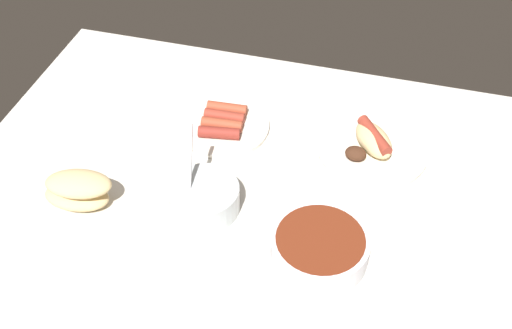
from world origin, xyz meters
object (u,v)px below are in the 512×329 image
at_px(bowl_coleslaw, 204,197).
at_px(bread_stack, 78,190).
at_px(plate_hotdog_assembled, 372,146).
at_px(plate_sausages, 223,124).
at_px(bowl_chili, 320,247).

relative_size(bowl_coleslaw, bread_stack, 1.06).
height_order(plate_hotdog_assembled, bread_stack, bread_stack).
bearing_deg(plate_hotdog_assembled, plate_sausages, 2.00).
height_order(bread_stack, plate_sausages, bread_stack).
bearing_deg(bowl_chili, bowl_coleslaw, -13.89).
xyz_separation_m(bowl_coleslaw, bread_stack, (0.24, 0.05, 0.01)).
bearing_deg(bread_stack, bowl_coleslaw, -167.63).
distance_m(plate_hotdog_assembled, bowl_chili, 0.31).
relative_size(plate_hotdog_assembled, bowl_chili, 1.33).
distance_m(bowl_coleslaw, bowl_chili, 0.24).
bearing_deg(bowl_coleslaw, plate_hotdog_assembled, -139.74).
bearing_deg(plate_sausages, bowl_coleslaw, 98.64).
bearing_deg(plate_hotdog_assembled, bowl_coleslaw, 40.26).
bearing_deg(bowl_coleslaw, bowl_chili, 166.11).
distance_m(plate_hotdog_assembled, plate_sausages, 0.32).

